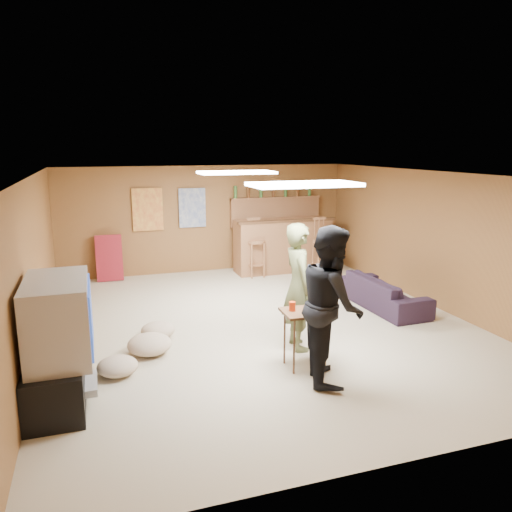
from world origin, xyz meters
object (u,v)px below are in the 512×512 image
object	(u,v)px
tv_body	(58,318)
tray_table	(305,339)
person_black	(331,304)
bar_counter	(283,245)
sofa	(384,292)
person_olive	(299,287)

from	to	relation	value
tv_body	tray_table	distance (m)	2.75
tv_body	person_black	bearing A→B (deg)	-7.80
bar_counter	sofa	world-z (taller)	bar_counter
sofa	tray_table	world-z (taller)	tray_table
bar_counter	tv_body	bearing A→B (deg)	-133.00
bar_counter	sofa	distance (m)	2.91
person_olive	person_black	distance (m)	0.94
bar_counter	person_black	xyz separation A→B (m)	(-1.31, -4.84, 0.33)
tv_body	sofa	bearing A→B (deg)	18.73
sofa	person_olive	bearing A→B (deg)	117.24
sofa	tray_table	distance (m)	2.70
person_olive	sofa	bearing A→B (deg)	-58.03
person_olive	tray_table	distance (m)	0.76
person_olive	person_black	world-z (taller)	person_black
tv_body	bar_counter	xyz separation A→B (m)	(4.15, 4.45, -0.35)
person_black	tray_table	distance (m)	0.66
person_olive	tray_table	size ratio (longest dim) A/B	2.36
tv_body	person_black	world-z (taller)	person_black
tv_body	person_black	size ratio (longest dim) A/B	0.63
tv_body	person_olive	world-z (taller)	person_olive
bar_counter	sofa	xyz separation A→B (m)	(0.68, -2.81, -0.30)
sofa	tray_table	xyz separation A→B (m)	(-2.14, -1.65, 0.10)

